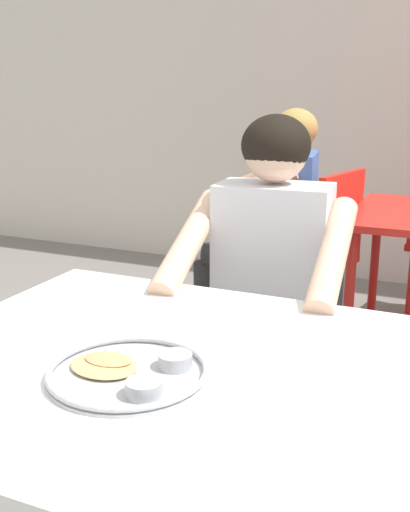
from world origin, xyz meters
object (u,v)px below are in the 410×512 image
object	(u,v)px
chair_foreground	(280,322)
chair_red_left	(317,249)
thali_tray	(130,371)
table_foreground	(165,394)
patron_background	(273,208)
diner_foreground	(265,282)

from	to	relation	value
chair_foreground	chair_red_left	bearing A→B (deg)	96.36
thali_tray	chair_foreground	size ratio (longest dim) A/B	0.35
table_foreground	patron_background	size ratio (longest dim) A/B	0.91
table_foreground	thali_tray	xyz separation A→B (m)	(-0.03, -0.09, 0.09)
table_foreground	patron_background	distance (m)	1.84
thali_tray	diner_foreground	size ratio (longest dim) A/B	0.25
diner_foreground	patron_background	distance (m)	1.20
thali_tray	chair_red_left	bearing A→B (deg)	93.04
chair_foreground	diner_foreground	bearing A→B (deg)	-86.61
chair_foreground	diner_foreground	xyz separation A→B (m)	(0.01, -0.22, 0.21)
chair_red_left	patron_background	xyz separation A→B (m)	(-0.22, -0.03, 0.19)
patron_background	table_foreground	bearing A→B (deg)	-79.11
chair_foreground	chair_red_left	distance (m)	0.96
thali_tray	diner_foreground	world-z (taller)	diner_foreground
chair_foreground	diner_foreground	size ratio (longest dim) A/B	0.74
table_foreground	chair_foreground	size ratio (longest dim) A/B	1.22
chair_foreground	chair_red_left	world-z (taller)	chair_red_left
diner_foreground	patron_background	world-z (taller)	diner_foreground
patron_background	thali_tray	bearing A→B (deg)	-80.38
thali_tray	chair_red_left	size ratio (longest dim) A/B	0.34
table_foreground	patron_background	bearing A→B (deg)	100.89
table_foreground	diner_foreground	bearing A→B (deg)	90.78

